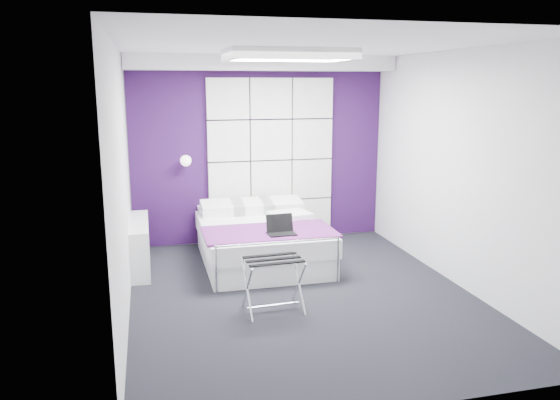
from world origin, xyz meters
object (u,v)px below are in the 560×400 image
at_px(luggage_rack, 273,285).
at_px(laptop, 281,229).
at_px(nightstand, 214,209).
at_px(bed, 261,241).
at_px(wall_lamp, 186,160).
at_px(radiator, 140,245).

bearing_deg(luggage_rack, laptop, 68.80).
bearing_deg(nightstand, laptop, -67.12).
bearing_deg(luggage_rack, bed, 79.35).
distance_m(wall_lamp, bed, 1.53).
xyz_separation_m(bed, luggage_rack, (-0.20, -1.54, -0.00)).
bearing_deg(bed, luggage_rack, -97.44).
bearing_deg(laptop, wall_lamp, 120.79).
distance_m(wall_lamp, radiator, 1.35).
bearing_deg(laptop, radiator, 153.87).
relative_size(wall_lamp, laptop, 0.47).
xyz_separation_m(radiator, bed, (1.50, -0.10, -0.02)).
distance_m(nightstand, laptop, 1.53).
height_order(bed, nightstand, bed).
xyz_separation_m(wall_lamp, laptop, (0.96, -1.45, -0.64)).
xyz_separation_m(wall_lamp, bed, (0.86, -0.86, -0.94)).
height_order(wall_lamp, luggage_rack, wall_lamp).
distance_m(nightstand, luggage_rack, 2.39).
height_order(wall_lamp, nightstand, wall_lamp).
distance_m(luggage_rack, laptop, 1.04).
bearing_deg(laptop, nightstand, 110.13).
relative_size(luggage_rack, laptop, 1.75).
bearing_deg(luggage_rack, nightstand, 93.76).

